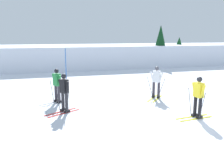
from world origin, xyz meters
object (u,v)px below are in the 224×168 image
trail_marker_pole (66,65)px  conifer_far_left (160,42)px  skier_black (64,92)px  skier_white (156,81)px  skier_green (57,85)px  skier_yellow (198,96)px  conifer_far_right (179,47)px

trail_marker_pole → conifer_far_left: bearing=28.7°
skier_black → conifer_far_left: conifer_far_left is taller
skier_white → conifer_far_left: 13.46m
skier_green → skier_black: 1.69m
skier_green → skier_black: bearing=-82.3°
skier_green → skier_black: (0.23, -1.68, -0.00)m
trail_marker_pole → conifer_far_left: conifer_far_left is taller
skier_black → trail_marker_pole: trail_marker_pole is taller
skier_yellow → skier_white: size_ratio=1.00×
skier_green → trail_marker_pole: bearing=80.8°
skier_yellow → skier_black: (-5.17, 2.19, -0.00)m
skier_black → conifer_far_right: 21.01m
skier_green → trail_marker_pole: size_ratio=0.72×
conifer_far_left → skier_yellow: bearing=-110.9°
skier_black → skier_green: bearing=97.7°
skier_black → conifer_far_left: size_ratio=0.39×
conifer_far_right → conifer_far_left: bearing=-148.5°
trail_marker_pole → conifer_far_right: (13.75, 7.75, 0.72)m
trail_marker_pole → skier_green: bearing=-99.2°
skier_white → skier_black: 5.07m
skier_black → trail_marker_pole: 7.49m
skier_green → skier_yellow: size_ratio=1.00×
skier_yellow → conifer_far_left: size_ratio=0.39×
trail_marker_pole → skier_yellow: bearing=-65.2°
skier_white → conifer_far_right: size_ratio=0.56×
conifer_far_left → skier_black: bearing=-130.1°
skier_green → skier_yellow: bearing=-35.6°
skier_green → skier_white: (5.16, -0.50, 0.00)m
skier_green → conifer_far_left: 16.09m
skier_green → skier_black: size_ratio=1.00×
skier_white → skier_black: bearing=-166.6°
skier_yellow → skier_black: same height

